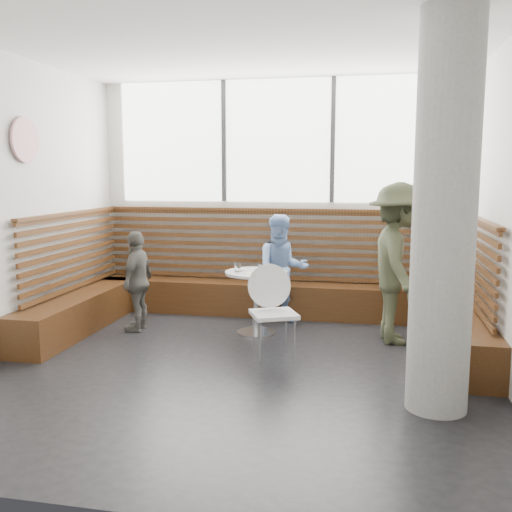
% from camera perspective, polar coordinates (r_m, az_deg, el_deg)
% --- Properties ---
extents(room, '(5.00, 5.00, 3.20)m').
position_cam_1_polar(room, '(5.49, -2.07, 4.75)').
color(room, silver).
rests_on(room, ground).
extents(booth, '(5.00, 2.50, 1.44)m').
position_cam_1_polar(booth, '(7.37, 1.19, -3.71)').
color(booth, '#3C220F').
rests_on(booth, ground).
extents(concrete_column, '(0.50, 0.50, 3.20)m').
position_cam_1_polar(concrete_column, '(4.77, 18.32, 3.79)').
color(concrete_column, gray).
rests_on(concrete_column, ground).
extents(wall_art, '(0.03, 0.50, 0.50)m').
position_cam_1_polar(wall_art, '(6.85, -22.09, 10.71)').
color(wall_art, white).
rests_on(wall_art, room).
extents(cafe_table, '(0.75, 0.75, 0.77)m').
position_cam_1_polar(cafe_table, '(6.89, 0.01, -3.34)').
color(cafe_table, silver).
rests_on(cafe_table, ground).
extents(cafe_chair, '(0.47, 0.46, 0.98)m').
position_cam_1_polar(cafe_chair, '(6.03, 1.92, -4.78)').
color(cafe_chair, white).
rests_on(cafe_chair, ground).
extents(adult_man, '(0.86, 1.28, 1.84)m').
position_cam_1_polar(adult_man, '(6.69, 14.00, -0.72)').
color(adult_man, '#3C422C').
rests_on(adult_man, ground).
extents(child_back, '(0.83, 0.73, 1.42)m').
position_cam_1_polar(child_back, '(7.34, 2.61, -1.37)').
color(child_back, '#799AD2').
rests_on(child_back, ground).
extents(child_left, '(0.31, 0.73, 1.24)m').
position_cam_1_polar(child_left, '(7.20, -11.76, -2.45)').
color(child_left, '#605E57').
rests_on(child_left, ground).
extents(plate_near, '(0.20, 0.20, 0.01)m').
position_cam_1_polar(plate_near, '(6.95, -1.20, -1.36)').
color(plate_near, white).
rests_on(plate_near, cafe_table).
extents(plate_far, '(0.20, 0.20, 0.01)m').
position_cam_1_polar(plate_far, '(6.96, 0.95, -1.35)').
color(plate_far, white).
rests_on(plate_far, cafe_table).
extents(glass_left, '(0.08, 0.08, 0.12)m').
position_cam_1_polar(glass_left, '(6.83, -1.86, -1.09)').
color(glass_left, white).
rests_on(glass_left, cafe_table).
extents(glass_mid, '(0.07, 0.07, 0.11)m').
position_cam_1_polar(glass_mid, '(6.79, 0.41, -1.19)').
color(glass_mid, white).
rests_on(glass_mid, cafe_table).
extents(glass_right, '(0.07, 0.07, 0.10)m').
position_cam_1_polar(glass_right, '(6.82, 1.54, -1.17)').
color(glass_right, white).
rests_on(glass_right, cafe_table).
extents(menu_card, '(0.23, 0.20, 0.00)m').
position_cam_1_polar(menu_card, '(6.66, 0.03, -1.82)').
color(menu_card, '#A5C64C').
rests_on(menu_card, cafe_table).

